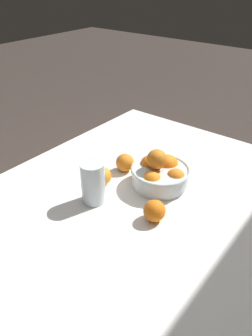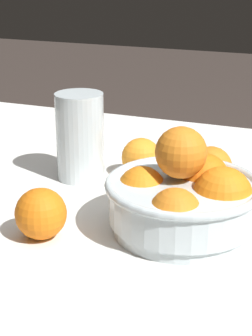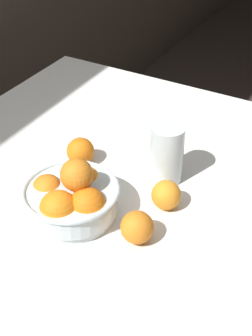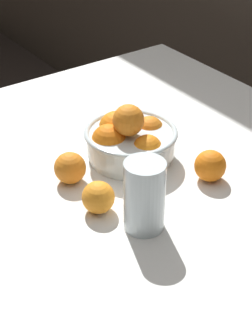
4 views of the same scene
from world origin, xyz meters
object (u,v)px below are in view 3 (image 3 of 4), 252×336
(orange_loose_front, at_px, (166,195))
(orange_loose_aside, at_px, (80,151))
(orange_loose_near_bowl, at_px, (137,227))
(juice_glass, at_px, (166,156))
(fruit_bowl, at_px, (71,198))

(orange_loose_front, xyz_separation_m, orange_loose_aside, (0.05, 0.27, 0.00))
(orange_loose_aside, bearing_deg, orange_loose_near_bowl, -123.91)
(orange_loose_front, relative_size, orange_loose_aside, 0.96)
(juice_glass, bearing_deg, orange_loose_aside, 102.01)
(orange_loose_near_bowl, distance_m, orange_loose_front, 0.13)
(juice_glass, relative_size, orange_loose_aside, 2.10)
(fruit_bowl, bearing_deg, orange_loose_near_bowl, -89.01)
(fruit_bowl, height_order, juice_glass, juice_glass)
(fruit_bowl, height_order, orange_loose_aside, fruit_bowl)
(juice_glass, xyz_separation_m, orange_loose_front, (-0.10, -0.05, -0.03))
(juice_glass, distance_m, orange_loose_front, 0.11)
(orange_loose_near_bowl, relative_size, orange_loose_aside, 1.00)
(orange_loose_front, bearing_deg, juice_glass, 26.01)
(fruit_bowl, xyz_separation_m, orange_loose_aside, (0.18, 0.10, -0.01))
(orange_loose_aside, bearing_deg, orange_loose_front, -100.21)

